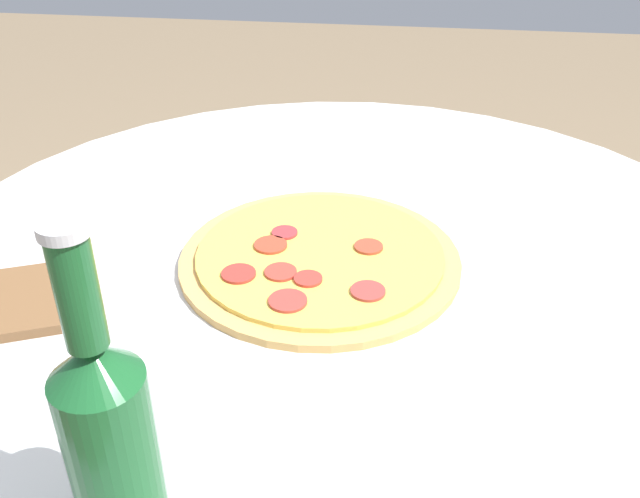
# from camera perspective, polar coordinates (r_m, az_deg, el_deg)

# --- Properties ---
(table) EXTENTS (1.09, 1.09, 0.74)m
(table) POSITION_cam_1_polar(r_m,az_deg,el_deg) (0.98, 1.74, -9.38)
(table) COLOR silver
(table) RESTS_ON ground_plane
(pizza) EXTENTS (0.34, 0.34, 0.02)m
(pizza) POSITION_cam_1_polar(r_m,az_deg,el_deg) (0.86, -0.04, -0.72)
(pizza) COLOR tan
(pizza) RESTS_ON table
(beer_bottle) EXTENTS (0.07, 0.07, 0.27)m
(beer_bottle) POSITION_cam_1_polar(r_m,az_deg,el_deg) (0.53, -16.62, -13.72)
(beer_bottle) COLOR #195628
(beer_bottle) RESTS_ON table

